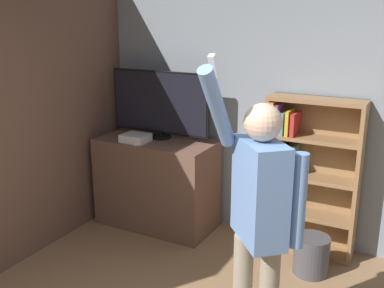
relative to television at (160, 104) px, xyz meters
name	(u,v)px	position (x,y,z in m)	size (l,w,h in m)	color
wall_back	(324,111)	(1.61, 0.30, 0.03)	(6.62, 0.06, 2.70)	gray
wall_side_brick	(26,114)	(-0.73, -1.10, 0.03)	(0.06, 4.36, 2.70)	brown
tv_ledge	(157,183)	(0.00, -0.09, -0.85)	(1.24, 0.62, 0.95)	brown
television	(160,104)	(0.00, 0.00, 0.00)	(1.13, 0.22, 0.71)	black
game_console	(136,138)	(-0.15, -0.25, -0.33)	(0.27, 0.23, 0.08)	white
remote_loose	(139,143)	(-0.06, -0.31, -0.36)	(0.07, 0.14, 0.02)	white
bookshelf	(302,175)	(1.49, 0.12, -0.57)	(0.87, 0.28, 1.50)	#997047
person	(259,211)	(1.62, -1.46, -0.28)	(0.57, 0.56, 2.01)	gray
waste_bin	(311,255)	(1.72, -0.29, -1.15)	(0.31, 0.31, 0.35)	#4C4C51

